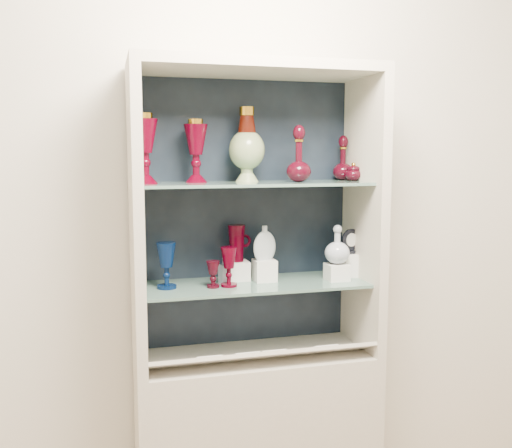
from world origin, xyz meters
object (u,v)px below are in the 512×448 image
object	(u,v)px
pedestal_lamp_left	(145,149)
ruby_goblet_tall	(229,267)
pedestal_lamp_right	(196,151)
cameo_medallion	(351,241)
clear_round_decanter	(337,245)
enamel_urn	(247,145)
cobalt_goblet	(166,265)
clear_square_bottle	(225,270)
ruby_pitcher	(237,243)
ruby_decanter_a	(299,150)
flat_flask	(265,242)
lidded_bowl	(353,171)
ruby_goblet_small	(213,274)
ruby_decanter_b	(343,156)

from	to	relation	value
pedestal_lamp_left	ruby_goblet_tall	distance (m)	0.57
pedestal_lamp_right	cameo_medallion	size ratio (longest dim) A/B	2.22
clear_round_decanter	enamel_urn	bearing A→B (deg)	166.51
pedestal_lamp_right	ruby_goblet_tall	xyz separation A→B (m)	(0.12, -0.08, -0.47)
ruby_goblet_tall	clear_round_decanter	bearing A→B (deg)	-0.39
cobalt_goblet	clear_square_bottle	xyz separation A→B (m)	(0.24, 0.03, -0.03)
pedestal_lamp_right	cobalt_goblet	xyz separation A→B (m)	(-0.13, -0.05, -0.45)
cobalt_goblet	ruby_pitcher	size ratio (longest dim) A/B	1.18
ruby_decanter_a	flat_flask	world-z (taller)	ruby_decanter_a
clear_square_bottle	enamel_urn	bearing A→B (deg)	15.13
ruby_pitcher	flat_flask	world-z (taller)	flat_flask
enamel_urn	cobalt_goblet	size ratio (longest dim) A/B	1.65
ruby_pitcher	lidded_bowl	bearing A→B (deg)	-14.02
flat_flask	ruby_goblet_tall	bearing A→B (deg)	-174.95
pedestal_lamp_right	clear_square_bottle	size ratio (longest dim) A/B	2.17
cameo_medallion	ruby_goblet_small	bearing A→B (deg)	169.23
cobalt_goblet	flat_flask	bearing A→B (deg)	4.21
pedestal_lamp_right	ruby_decanter_b	size ratio (longest dim) A/B	1.22
ruby_pitcher	flat_flask	bearing A→B (deg)	-30.36
enamel_urn	ruby_pitcher	bearing A→B (deg)	145.78
ruby_goblet_tall	ruby_pitcher	distance (m)	0.15
cobalt_goblet	ruby_goblet_small	bearing A→B (deg)	-10.87
enamel_urn	ruby_decanter_a	xyz separation A→B (m)	(0.19, -0.10, -0.02)
pedestal_lamp_right	lidded_bowl	bearing A→B (deg)	-3.28
enamel_urn	pedestal_lamp_left	bearing A→B (deg)	-171.79
pedestal_lamp_right	clear_round_decanter	world-z (taller)	pedestal_lamp_right
enamel_urn	ruby_goblet_small	xyz separation A→B (m)	(-0.16, -0.09, -0.52)
pedestal_lamp_right	ruby_goblet_small	xyz separation A→B (m)	(0.05, -0.08, -0.49)
ruby_decanter_b	clear_square_bottle	size ratio (longest dim) A/B	1.78
cobalt_goblet	cameo_medallion	xyz separation A→B (m)	(0.81, 0.02, 0.06)
lidded_bowl	cameo_medallion	world-z (taller)	lidded_bowl
clear_round_decanter	cameo_medallion	bearing A→B (deg)	33.33
pedestal_lamp_left	ruby_decanter_a	world-z (taller)	pedestal_lamp_left
ruby_goblet_tall	clear_round_decanter	distance (m)	0.47
cobalt_goblet	flat_flask	distance (m)	0.42
ruby_goblet_tall	cameo_medallion	xyz separation A→B (m)	(0.56, 0.05, 0.08)
ruby_decanter_b	ruby_goblet_small	world-z (taller)	ruby_decanter_b
lidded_bowl	ruby_pitcher	distance (m)	0.59
ruby_goblet_tall	cameo_medallion	world-z (taller)	cameo_medallion
cobalt_goblet	clear_square_bottle	world-z (taller)	cobalt_goblet
pedestal_lamp_left	cameo_medallion	size ratio (longest dim) A/B	2.36
lidded_bowl	clear_square_bottle	size ratio (longest dim) A/B	0.69
ruby_goblet_small	flat_flask	size ratio (longest dim) A/B	0.72
ruby_decanter_b	ruby_goblet_small	bearing A→B (deg)	-168.03
ruby_pitcher	ruby_decanter_b	bearing A→B (deg)	-4.39
clear_square_bottle	ruby_decanter_b	bearing A→B (deg)	7.14
cameo_medallion	cobalt_goblet	bearing A→B (deg)	165.57
pedestal_lamp_left	lidded_bowl	size ratio (longest dim) A/B	3.37
ruby_decanter_a	ruby_goblet_small	distance (m)	0.61
ruby_decanter_b	flat_flask	size ratio (longest dim) A/B	1.38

